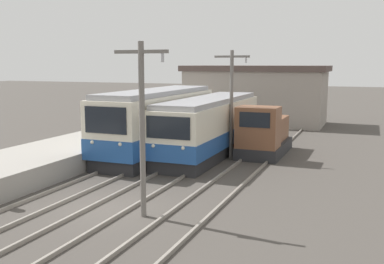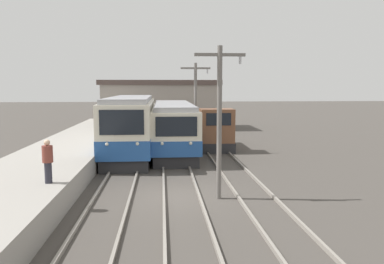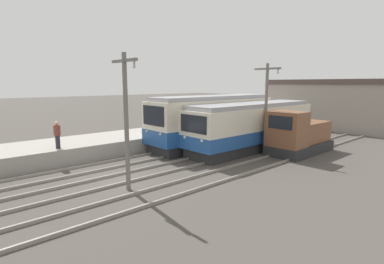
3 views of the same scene
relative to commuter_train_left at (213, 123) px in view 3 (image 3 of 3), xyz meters
name	(u,v)px [view 3 (image 3 of 3)]	position (x,y,z in m)	size (l,w,h in m)	color
ground_plane	(117,179)	(2.60, -9.64, -1.79)	(200.00, 200.00, 0.00)	#47423D
platform_left	(71,149)	(-3.65, -9.64, -1.28)	(4.50, 54.00, 1.02)	gray
track_left	(95,167)	(0.00, -9.64, -1.72)	(1.54, 60.00, 0.14)	gray
track_center	(119,179)	(2.80, -9.64, -1.72)	(1.54, 60.00, 0.14)	gray
track_right	(154,195)	(5.80, -9.64, -1.72)	(1.54, 60.00, 0.14)	gray
commuter_train_left	(213,123)	(0.00, 0.00, 0.00)	(2.84, 11.27, 3.87)	#28282B
commuter_train_center	(253,128)	(2.80, 1.24, -0.20)	(2.84, 11.89, 3.39)	#28282B
shunting_locomotive	(298,136)	(5.80, 2.41, -0.58)	(2.40, 5.41, 3.00)	#28282B
catenary_mast_near	(126,116)	(4.31, -9.99, 1.57)	(2.00, 0.20, 6.10)	slate
catenary_mast_mid	(266,105)	(4.31, 0.63, 1.57)	(2.00, 0.20, 6.10)	slate
person_on_platform	(57,134)	(-2.11, -10.91, 0.10)	(0.38, 0.38, 1.60)	#282833
station_building	(331,104)	(1.88, 16.36, 0.84)	(12.60, 6.30, 5.20)	gray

